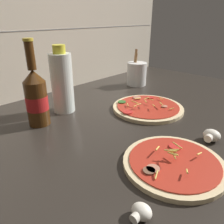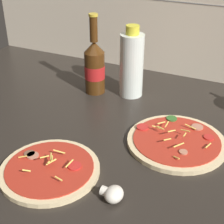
{
  "view_description": "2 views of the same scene",
  "coord_description": "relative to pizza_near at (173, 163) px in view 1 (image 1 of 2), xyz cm",
  "views": [
    {
      "loc": [
        -50.38,
        -43.08,
        35.29
      ],
      "look_at": [
        -5.55,
        -0.48,
        8.07
      ],
      "focal_mm": 35.0,
      "sensor_mm": 36.0,
      "label": 1
    },
    {
      "loc": [
        31.61,
        -76.39,
        56.24
      ],
      "look_at": [
        -3.67,
        -1.54,
        8.71
      ],
      "focal_mm": 55.0,
      "sensor_mm": 36.0,
      "label": 2
    }
  ],
  "objects": [
    {
      "name": "mushroom_right",
      "position": [
        -17.26,
        -3.2,
        0.6
      ],
      "size": [
        4.07,
        3.87,
        2.71
      ],
      "color": "white",
      "rests_on": "counter_slab"
    },
    {
      "name": "pizza_far",
      "position": [
        24.27,
        24.62,
        0.03
      ],
      "size": [
        26.62,
        26.62,
        3.94
      ],
      "color": "beige",
      "rests_on": "counter_slab"
    },
    {
      "name": "utensil_crock",
      "position": [
        47.51,
        47.94,
        5.12
      ],
      "size": [
        9.82,
        9.82,
        17.87
      ],
      "color": "silver",
      "rests_on": "counter_slab"
    },
    {
      "name": "mushroom_left",
      "position": [
        17.69,
        -2.01,
        0.94
      ],
      "size": [
        5.06,
        4.82,
        3.37
      ],
      "color": "white",
      "rests_on": "counter_slab"
    },
    {
      "name": "counter_slab",
      "position": [
        9.44,
        24.38,
        -2.0
      ],
      "size": [
        160.0,
        90.0,
        2.5
      ],
      "color": "#28231E",
      "rests_on": "ground"
    },
    {
      "name": "tile_backsplash",
      "position": [
        9.44,
        69.88,
        26.75
      ],
      "size": [
        160.0,
        1.13,
        60.0
      ],
      "color": "beige",
      "rests_on": "ground"
    },
    {
      "name": "oil_bottle",
      "position": [
        1.72,
        46.6,
        10.3
      ],
      "size": [
        7.89,
        7.89,
        24.04
      ],
      "color": "silver",
      "rests_on": "counter_slab"
    },
    {
      "name": "pizza_near",
      "position": [
        0.0,
        0.0,
        0.0
      ],
      "size": [
        24.12,
        24.12,
        4.52
      ],
      "color": "beige",
      "rests_on": "counter_slab"
    },
    {
      "name": "beer_bottle",
      "position": [
        -10.39,
        43.31,
        8.75
      ],
      "size": [
        6.95,
        6.95,
        27.12
      ],
      "color": "#47280F",
      "rests_on": "counter_slab"
    }
  ]
}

